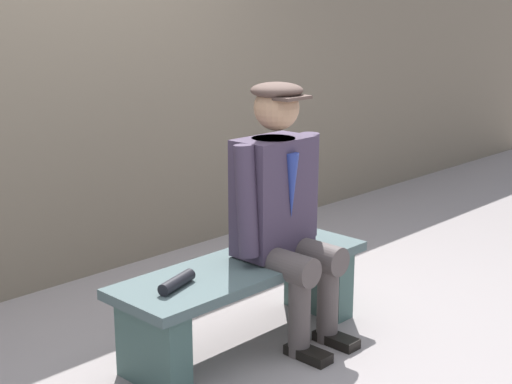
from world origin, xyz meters
name	(u,v)px	position (x,y,z in m)	size (l,w,h in m)	color
ground_plane	(245,344)	(0.00, 0.00, 0.00)	(30.00, 30.00, 0.00)	gray
bench	(245,290)	(0.00, 0.00, 0.29)	(1.42, 0.47, 0.43)	#46595A
seated_man	(282,204)	(-0.21, 0.06, 0.71)	(0.57, 0.58, 1.32)	#413449
rolled_magazine	(177,282)	(0.45, 0.01, 0.46)	(0.06, 0.06, 0.23)	black
stadium_wall	(70,140)	(0.00, -1.52, 0.86)	(12.00, 0.24, 1.73)	#716453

